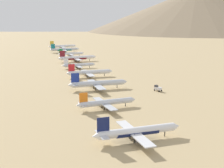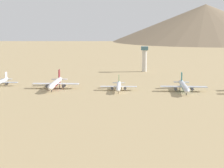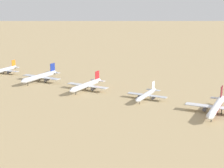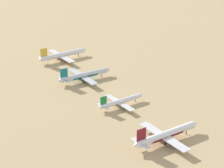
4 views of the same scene
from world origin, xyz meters
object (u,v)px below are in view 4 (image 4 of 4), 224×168
at_px(parked_jet_5, 166,135).
at_px(parked_jet_7, 84,75).
at_px(parked_jet_6, 120,101).
at_px(parked_jet_8, 62,55).

xyz_separation_m(parked_jet_5, parked_jet_7, (2.19, 94.80, -0.21)).
bearing_deg(parked_jet_6, parked_jet_8, 87.00).
relative_size(parked_jet_6, parked_jet_7, 0.81).
xyz_separation_m(parked_jet_5, parked_jet_6, (2.21, 47.70, -0.92)).
distance_m(parked_jet_5, parked_jet_8, 140.41).
height_order(parked_jet_5, parked_jet_7, parked_jet_5).
height_order(parked_jet_5, parked_jet_8, parked_jet_5).
distance_m(parked_jet_5, parked_jet_7, 94.82).
height_order(parked_jet_6, parked_jet_7, parked_jet_7).
xyz_separation_m(parked_jet_5, parked_jet_8, (7.05, 140.24, -0.03)).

